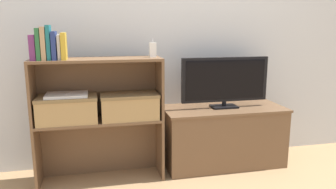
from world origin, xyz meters
TOP-DOWN VIEW (x-y plane):
  - ground_plane at (0.00, 0.00)m, footprint 16.00×16.00m
  - wall_back at (0.00, 0.47)m, footprint 10.00×0.05m
  - tv_stand at (0.51, 0.22)m, footprint 1.04×0.46m
  - tv at (0.51, 0.22)m, footprint 0.75×0.14m
  - bookshelf_lower_tier at (-0.54, 0.21)m, footprint 0.96×0.29m
  - bookshelf_upper_tier at (-0.54, 0.21)m, footprint 0.96×0.29m
  - book_plum at (-0.97, 0.10)m, footprint 0.04×0.13m
  - book_forest at (-0.93, 0.10)m, footprint 0.03×0.14m
  - book_tan at (-0.89, 0.10)m, footprint 0.03×0.14m
  - book_teal at (-0.86, 0.10)m, footprint 0.03×0.13m
  - book_navy at (-0.83, 0.10)m, footprint 0.03×0.15m
  - book_ivory at (-0.79, 0.10)m, footprint 0.02×0.12m
  - book_mustard at (-0.76, 0.10)m, footprint 0.03×0.16m
  - baby_monitor at (-0.12, 0.15)m, footprint 0.05×0.03m
  - storage_basket_left at (-0.77, 0.13)m, footprint 0.44×0.26m
  - storage_basket_right at (-0.31, 0.13)m, footprint 0.44×0.26m
  - laptop at (-0.77, 0.13)m, footprint 0.30×0.21m

SIDE VIEW (x-z plane):
  - ground_plane at x=0.00m, z-range 0.00..0.00m
  - tv_stand at x=0.51m, z-range 0.00..0.51m
  - bookshelf_lower_tier at x=-0.54m, z-range 0.06..0.55m
  - storage_basket_left at x=-0.77m, z-range 0.50..0.70m
  - storage_basket_right at x=-0.31m, z-range 0.50..0.70m
  - laptop at x=-0.77m, z-range 0.68..0.71m
  - tv at x=0.51m, z-range 0.53..0.96m
  - bookshelf_upper_tier at x=-0.54m, z-range 0.55..1.02m
  - baby_monitor at x=-0.12m, z-range 0.94..1.08m
  - book_plum at x=-0.97m, z-range 0.96..1.13m
  - book_ivory at x=-0.79m, z-range 0.96..1.13m
  - book_mustard at x=-0.76m, z-range 0.96..1.15m
  - book_navy at x=-0.83m, z-range 0.96..1.16m
  - book_forest at x=-0.93m, z-range 0.96..1.18m
  - book_tan at x=-0.89m, z-range 0.96..1.19m
  - book_teal at x=-0.86m, z-range 0.96..1.20m
  - wall_back at x=0.00m, z-range 0.00..2.40m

